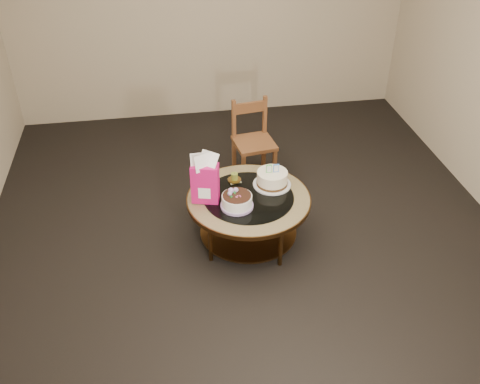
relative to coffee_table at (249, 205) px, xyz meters
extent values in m
plane|color=black|center=(0.00, 0.00, -0.38)|extent=(5.00, 5.00, 0.00)
cube|color=tan|center=(0.00, 2.50, 0.92)|extent=(4.50, 0.02, 2.60)
cylinder|color=brown|center=(0.35, 0.20, -0.17)|extent=(0.04, 0.04, 0.42)
cylinder|color=brown|center=(-0.20, 0.35, -0.17)|extent=(0.04, 0.04, 0.42)
cylinder|color=brown|center=(-0.35, -0.20, -0.17)|extent=(0.04, 0.04, 0.42)
cylinder|color=brown|center=(0.20, -0.35, -0.17)|extent=(0.04, 0.04, 0.42)
cylinder|color=brown|center=(0.00, 0.00, -0.28)|extent=(0.82, 0.82, 0.02)
cylinder|color=brown|center=(0.00, 0.00, 0.05)|extent=(1.02, 1.02, 0.04)
cylinder|color=#9E8857|center=(0.00, 0.00, 0.07)|extent=(1.00, 1.00, 0.01)
cylinder|color=black|center=(0.00, 0.00, 0.08)|extent=(0.74, 0.74, 0.01)
cylinder|color=#A787BF|center=(-0.12, -0.12, 0.09)|extent=(0.26, 0.26, 0.02)
cylinder|color=silver|center=(-0.12, -0.12, 0.13)|extent=(0.24, 0.24, 0.11)
cylinder|color=black|center=(-0.12, -0.12, 0.19)|extent=(0.23, 0.23, 0.01)
sphere|color=#A787BF|center=(-0.16, -0.07, 0.21)|extent=(0.05, 0.05, 0.05)
sphere|color=#A787BF|center=(-0.12, -0.07, 0.21)|extent=(0.04, 0.04, 0.04)
sphere|color=#A787BF|center=(-0.17, -0.11, 0.20)|extent=(0.04, 0.04, 0.04)
cone|color=#1F742B|center=(-0.13, -0.10, 0.20)|extent=(0.02, 0.03, 0.02)
cone|color=#1F742B|center=(-0.18, -0.08, 0.20)|extent=(0.04, 0.03, 0.02)
cone|color=#1F742B|center=(-0.10, -0.06, 0.20)|extent=(0.04, 0.03, 0.02)
cone|color=#1F742B|center=(-0.16, -0.14, 0.20)|extent=(0.04, 0.03, 0.02)
cylinder|color=silver|center=(0.22, 0.13, 0.09)|extent=(0.32, 0.32, 0.01)
cylinder|color=#412812|center=(0.22, 0.13, 0.10)|extent=(0.26, 0.26, 0.02)
cylinder|color=#F6EACC|center=(0.22, 0.13, 0.16)|extent=(0.26, 0.26, 0.10)
cube|color=#4FBA53|center=(0.19, 0.14, 0.25)|extent=(0.05, 0.01, 0.07)
cube|color=silver|center=(0.19, 0.14, 0.25)|extent=(0.04, 0.01, 0.06)
cube|color=#3D7AD1|center=(0.25, 0.13, 0.25)|extent=(0.05, 0.01, 0.07)
cube|color=silver|center=(0.25, 0.13, 0.25)|extent=(0.04, 0.01, 0.06)
cube|color=#C2126E|center=(-0.35, 0.01, 0.25)|extent=(0.24, 0.17, 0.33)
cube|color=white|center=(-0.35, 0.01, 0.19)|extent=(0.13, 0.14, 0.10)
cube|color=#F1D663|center=(-0.08, 0.24, 0.08)|extent=(0.11, 0.11, 0.01)
cylinder|color=#B78539|center=(-0.08, 0.24, 0.09)|extent=(0.11, 0.11, 0.01)
cylinder|color=olive|center=(-0.08, 0.24, 0.13)|extent=(0.06, 0.06, 0.06)
cylinder|color=black|center=(-0.08, 0.24, 0.16)|extent=(0.00, 0.00, 0.01)
cube|color=brown|center=(0.23, 0.95, 0.02)|extent=(0.42, 0.42, 0.04)
cube|color=brown|center=(0.09, 0.78, -0.18)|extent=(0.04, 0.04, 0.40)
cube|color=brown|center=(0.41, 0.82, -0.18)|extent=(0.04, 0.04, 0.40)
cube|color=brown|center=(0.05, 1.09, -0.18)|extent=(0.04, 0.04, 0.40)
cube|color=brown|center=(0.36, 1.13, -0.18)|extent=(0.04, 0.04, 0.40)
cube|color=brown|center=(0.05, 1.09, 0.22)|extent=(0.04, 0.04, 0.41)
cube|color=brown|center=(0.36, 1.13, 0.22)|extent=(0.04, 0.04, 0.41)
cube|color=brown|center=(0.21, 1.11, 0.33)|extent=(0.32, 0.07, 0.11)
camera|label=1|loc=(-0.65, -3.48, 2.62)|focal=40.00mm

